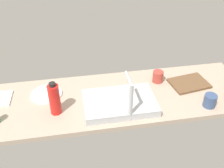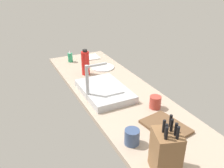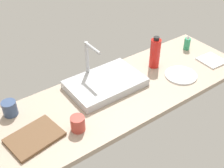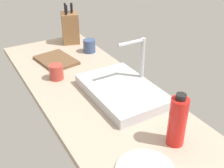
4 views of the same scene
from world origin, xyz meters
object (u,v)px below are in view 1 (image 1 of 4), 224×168
Objects in this scene: coffee_mug at (158,77)px; water_bottle at (54,99)px; cutting_board at (189,83)px; ceramic_cup at (210,101)px; dinner_plate at (46,94)px; faucet at (130,98)px; sink_basin at (119,103)px.

water_bottle is at bearing 16.31° from coffee_mug.
ceramic_cup is (-3.17, 25.62, 3.51)cm from cutting_board.
cutting_board is 3.07× the size of ceramic_cup.
ceramic_cup is (-107.66, 31.08, 3.81)cm from dinner_plate.
faucet is 1.17× the size of water_bottle.
cutting_board is at bearing -164.93° from sink_basin.
faucet is 3.10× the size of ceramic_cup.
cutting_board is 3.12× the size of coffee_mug.
ceramic_cup is (-25.14, 33.40, 0.06)cm from coffee_mug.
cutting_board is at bearing 177.01° from dinner_plate.
coffee_mug is at bearing -163.69° from water_bottle.
sink_basin reaches higher than cutting_board.
ceramic_cup reaches higher than sink_basin.
coffee_mug is (-30.30, -35.69, -12.14)cm from faucet.
water_bottle is 2.69× the size of coffee_mug.
water_bottle is 101.68cm from ceramic_cup.
cutting_board is at bearing -151.90° from faucet.
water_bottle is at bearing -6.37° from ceramic_cup.
ceramic_cup is at bearing 173.63° from water_bottle.
faucet is 48.37cm from coffee_mug.
faucet is at bearing 28.10° from cutting_board.
water_bottle is at bearing 8.37° from cutting_board.
ceramic_cup reaches higher than dinner_plate.
coffee_mug is at bearing -146.08° from sink_basin.
ceramic_cup is at bearing 97.04° from cutting_board.
sink_basin is 1.76× the size of faucet.
faucet is 1.01× the size of cutting_board.
cutting_board is 104.64cm from dinner_plate.
ceramic_cup is at bearing 126.96° from coffee_mug.
coffee_mug is at bearing -130.33° from faucet.
sink_basin reaches higher than dinner_plate.
water_bottle reaches higher than dinner_plate.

